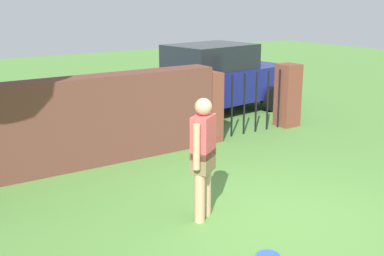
{
  "coord_description": "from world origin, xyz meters",
  "views": [
    {
      "loc": [
        -4.27,
        -4.23,
        2.84
      ],
      "look_at": [
        -0.38,
        1.47,
        1.0
      ],
      "focal_mm": 46.25,
      "sensor_mm": 36.0,
      "label": 1
    }
  ],
  "objects": [
    {
      "name": "car",
      "position": [
        2.9,
        5.49,
        0.86
      ],
      "size": [
        4.39,
        2.34,
        1.72
      ],
      "rotation": [
        0.0,
        0.0,
        0.13
      ],
      "color": "navy",
      "rests_on": "ground"
    },
    {
      "name": "ground_plane",
      "position": [
        0.0,
        0.0,
        0.0
      ],
      "size": [
        40.0,
        40.0,
        0.0
      ],
      "primitive_type": "plane",
      "color": "#568C3D"
    },
    {
      "name": "brick_wall",
      "position": [
        -1.5,
        3.55,
        0.77
      ],
      "size": [
        5.66,
        0.5,
        1.54
      ],
      "primitive_type": "cube",
      "color": "brown",
      "rests_on": "ground"
    },
    {
      "name": "fence_gate",
      "position": [
        2.53,
        3.55,
        0.7
      ],
      "size": [
        2.64,
        0.44,
        1.4
      ],
      "color": "brown",
      "rests_on": "ground"
    },
    {
      "name": "person",
      "position": [
        -0.76,
        0.66,
        0.9
      ],
      "size": [
        0.47,
        0.38,
        1.62
      ],
      "rotation": [
        0.0,
        0.0,
        0.58
      ],
      "color": "tan",
      "rests_on": "ground"
    },
    {
      "name": "frisbee_blue",
      "position": [
        -0.73,
        -0.57,
        0.01
      ],
      "size": [
        0.27,
        0.27,
        0.02
      ],
      "primitive_type": "cylinder",
      "color": "blue",
      "rests_on": "ground"
    }
  ]
}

